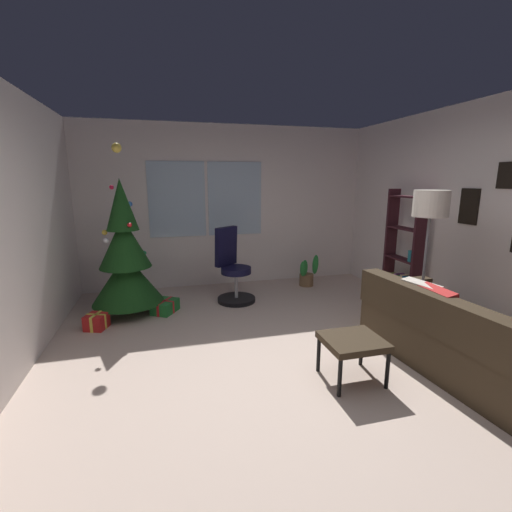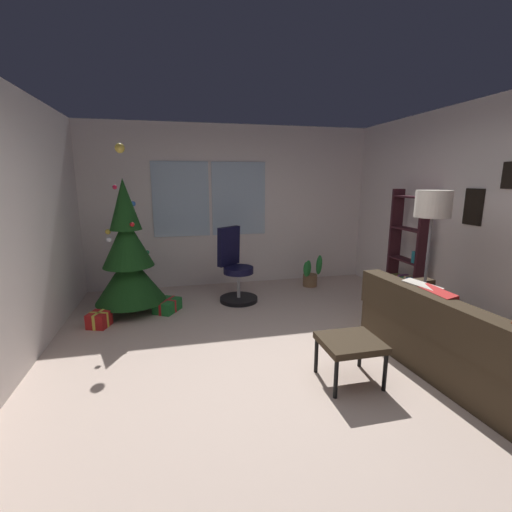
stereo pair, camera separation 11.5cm
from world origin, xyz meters
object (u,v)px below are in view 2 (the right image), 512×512
Objects in this scene: bookshelf at (407,257)px; potted_plant at (311,275)px; gift_box_red at (99,320)px; gift_box_green at (167,306)px; couch at (487,350)px; holiday_tree at (128,258)px; floor_lamp at (432,215)px; footstool at (350,345)px; office_chair at (235,272)px.

bookshelf is 1.61m from potted_plant.
gift_box_red is 0.69× the size of gift_box_green.
couch is 3.71m from gift_box_green.
holiday_tree is 1.33× the size of floor_lamp.
gift_box_red is 4.14m from bookshelf.
footstool is 0.23× the size of holiday_tree.
gift_box_red is (-0.34, -0.44, -0.66)m from holiday_tree.
office_chair is (1.00, 0.24, 0.35)m from gift_box_green.
gift_box_red is 0.56× the size of potted_plant.
potted_plant reaches higher than footstool.
holiday_tree reaches higher than bookshelf.
potted_plant is (1.35, 0.39, -0.22)m from office_chair.
potted_plant is (2.35, 0.63, 0.13)m from gift_box_green.
couch is at bearing -87.96° from floor_lamp.
floor_lamp reaches higher than couch.
footstool reaches higher than gift_box_green.
holiday_tree is at bearing 142.76° from couch.
gift_box_red is 0.28× the size of office_chair.
holiday_tree reaches higher than potted_plant.
footstool is 1.69× the size of gift_box_red.
footstool is at bearing -75.55° from office_chair.
floor_lamp is at bearing 92.04° from couch.
floor_lamp is (1.18, 0.58, 1.07)m from footstool.
office_chair reaches higher than footstool.
floor_lamp reaches higher than gift_box_red.
floor_lamp is (1.79, -1.80, 0.99)m from office_chair.
floor_lamp is (-0.48, -0.97, 0.69)m from bookshelf.
gift_box_green is (0.81, 0.35, -0.01)m from gift_box_red.
holiday_tree is at bearing -169.18° from potted_plant.
footstool is 3.08m from holiday_tree.
footstool is 2.30m from bookshelf.
holiday_tree reaches higher than couch.
footstool is 0.31× the size of floor_lamp.
office_chair is at bearing 159.94° from bookshelf.
couch is 4.15m from holiday_tree.
footstool is 0.31× the size of bookshelf.
footstool is (-1.21, 0.26, 0.06)m from couch.
gift_box_red is 4.03m from floor_lamp.
floor_lamp reaches higher than footstool.
holiday_tree is at bearing 153.01° from floor_lamp.
gift_box_green is 0.27× the size of bookshelf.
footstool is 2.87m from potted_plant.
holiday_tree is 3.71m from floor_lamp.
gift_box_green is 1.08m from office_chair.
gift_box_green is at bearing -10.86° from holiday_tree.
gift_box_red is at bearing 150.39° from couch.
couch is 7.06× the size of gift_box_red.
couch is at bearing -37.24° from holiday_tree.
couch is 0.97× the size of holiday_tree.
footstool is at bearing -53.11° from gift_box_green.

